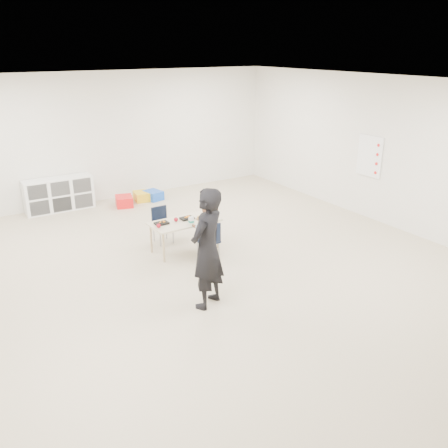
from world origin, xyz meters
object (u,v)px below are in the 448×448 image
table (185,235)px  adult (207,249)px  cubby_shelf (59,194)px  child (208,230)px  chair_near (208,240)px

table → adult: 1.95m
cubby_shelf → child: bearing=-69.2°
adult → child: bearing=-149.0°
table → child: size_ratio=1.17×
table → child: bearing=-73.6°
child → cubby_shelf: 4.05m
child → cubby_shelf: bearing=108.8°
table → chair_near: 0.53m
chair_near → adult: (-0.75, -1.27, 0.50)m
child → adult: size_ratio=0.61×
chair_near → adult: size_ratio=0.39×
child → adult: 1.51m
table → child: 0.58m
chair_near → child: bearing=178.0°
adult → chair_near: bearing=-149.0°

